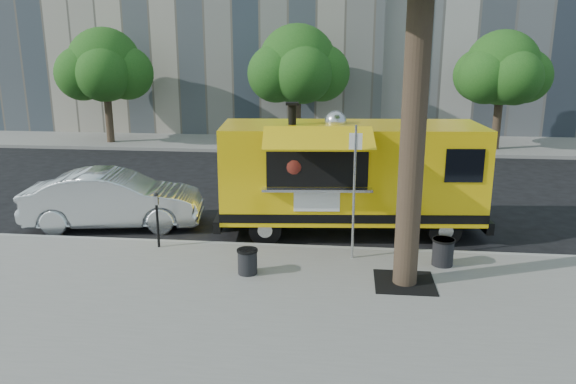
# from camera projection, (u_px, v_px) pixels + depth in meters

# --- Properties ---
(ground) EXTENTS (120.00, 120.00, 0.00)m
(ground) POSITION_uv_depth(u_px,v_px,m) (291.00, 238.00, 14.32)
(ground) COLOR black
(ground) RESTS_ON ground
(sidewalk) EXTENTS (60.00, 6.00, 0.15)m
(sidewalk) POSITION_uv_depth(u_px,v_px,m) (269.00, 307.00, 10.46)
(sidewalk) COLOR gray
(sidewalk) RESTS_ON ground
(curb) EXTENTS (60.00, 0.14, 0.16)m
(curb) POSITION_uv_depth(u_px,v_px,m) (287.00, 248.00, 13.41)
(curb) COLOR #999993
(curb) RESTS_ON ground
(far_sidewalk) EXTENTS (60.00, 5.00, 0.15)m
(far_sidewalk) POSITION_uv_depth(u_px,v_px,m) (319.00, 143.00, 27.26)
(far_sidewalk) COLOR gray
(far_sidewalk) RESTS_ON ground
(tree_well) EXTENTS (1.20, 1.20, 0.02)m
(tree_well) POSITION_uv_depth(u_px,v_px,m) (404.00, 282.00, 11.32)
(tree_well) COLOR black
(tree_well) RESTS_ON sidewalk
(far_tree_a) EXTENTS (3.42, 3.42, 5.36)m
(far_tree_a) POSITION_uv_depth(u_px,v_px,m) (105.00, 65.00, 26.17)
(far_tree_a) COLOR #33261C
(far_tree_a) RESTS_ON far_sidewalk
(far_tree_b) EXTENTS (3.60, 3.60, 5.50)m
(far_tree_b) POSITION_uv_depth(u_px,v_px,m) (297.00, 64.00, 25.61)
(far_tree_b) COLOR #33261C
(far_tree_b) RESTS_ON far_sidewalk
(far_tree_c) EXTENTS (3.24, 3.24, 5.21)m
(far_tree_c) POSITION_uv_depth(u_px,v_px,m) (502.00, 68.00, 24.43)
(far_tree_c) COLOR #33261C
(far_tree_c) RESTS_ON far_sidewalk
(sign_post) EXTENTS (0.28, 0.06, 3.00)m
(sign_post) POSITION_uv_depth(u_px,v_px,m) (354.00, 185.00, 12.19)
(sign_post) COLOR silver
(sign_post) RESTS_ON sidewalk
(parking_meter) EXTENTS (0.11, 0.11, 1.33)m
(parking_meter) POSITION_uv_depth(u_px,v_px,m) (157.00, 213.00, 13.08)
(parking_meter) COLOR black
(parking_meter) RESTS_ON sidewalk
(food_truck) EXTENTS (7.00, 3.63, 3.37)m
(food_truck) POSITION_uv_depth(u_px,v_px,m) (349.00, 174.00, 14.30)
(food_truck) COLOR yellow
(food_truck) RESTS_ON ground
(sedan) EXTENTS (4.82, 2.33, 1.52)m
(sedan) POSITION_uv_depth(u_px,v_px,m) (114.00, 199.00, 15.02)
(sedan) COLOR silver
(sedan) RESTS_ON ground
(trash_bin_left) EXTENTS (0.44, 0.44, 0.53)m
(trash_bin_left) POSITION_uv_depth(u_px,v_px,m) (247.00, 261.00, 11.70)
(trash_bin_left) COLOR black
(trash_bin_left) RESTS_ON sidewalk
(trash_bin_right) EXTENTS (0.49, 0.49, 0.59)m
(trash_bin_right) POSITION_uv_depth(u_px,v_px,m) (443.00, 251.00, 12.14)
(trash_bin_right) COLOR black
(trash_bin_right) RESTS_ON sidewalk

